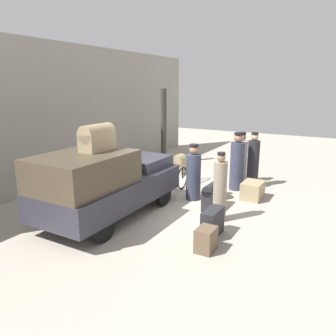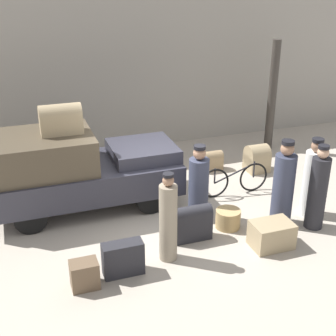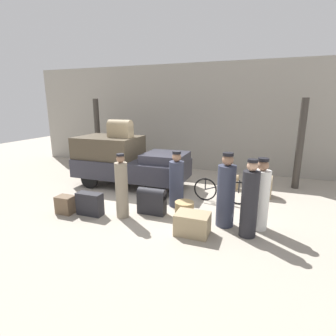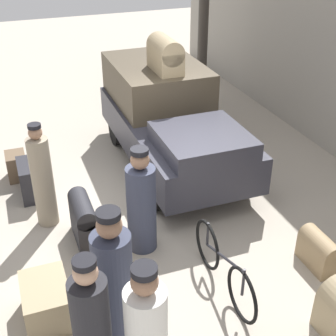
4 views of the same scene
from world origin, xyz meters
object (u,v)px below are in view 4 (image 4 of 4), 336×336
Objects in this scene: porter_carrying_trunk at (43,179)px; suitcase_small_leather at (17,166)px; bicycle at (223,267)px; suitcase_black_upright at (319,250)px; truck at (169,116)px; wicker_basket at (111,263)px; porter_standing_middle at (141,205)px; conductor_in_dark_uniform at (93,336)px; trunk_large_brown at (47,301)px; trunk_umber_medium at (83,219)px; porter_lifting_near_truck at (114,287)px; suitcase_tan_flat at (28,180)px; trunk_on_truck_roof at (165,54)px.

porter_carrying_trunk is 3.50× the size of suitcase_small_leather.
suitcase_black_upright is (0.04, 1.42, -0.10)m from bicycle.
truck reaches higher than wicker_basket.
conductor_in_dark_uniform is at bearing -28.83° from porter_standing_middle.
suitcase_black_upright is at bearing 43.44° from suitcase_small_leather.
truck reaches higher than trunk_large_brown.
trunk_umber_medium reaches higher than wicker_basket.
trunk_umber_medium is at bearing -120.09° from suitcase_black_upright.
porter_lifting_near_truck is 3.53m from suitcase_tan_flat.
trunk_umber_medium is at bearing 151.32° from trunk_large_brown.
porter_carrying_trunk is (-2.57, -0.42, -0.04)m from porter_lifting_near_truck.
wicker_basket is at bearing -32.39° from trunk_on_truck_roof.
porter_lifting_near_truck is 1.12× the size of porter_standing_middle.
porter_carrying_trunk is 2.23× the size of trunk_umber_medium.
suitcase_tan_flat is at bearing 11.82° from suitcase_small_leather.
porter_lifting_near_truck is 2.60m from porter_carrying_trunk.
conductor_in_dark_uniform is 1.35m from trunk_large_brown.
wicker_basket is at bearing 161.34° from conductor_in_dark_uniform.
trunk_large_brown is at bearing -62.92° from wicker_basket.
porter_standing_middle is at bearing 48.15° from porter_carrying_trunk.
porter_standing_middle is 2.12× the size of trunk_large_brown.
conductor_in_dark_uniform is at bearing 3.69° from suitcase_tan_flat.
suitcase_tan_flat is 0.83× the size of trunk_on_truck_roof.
porter_standing_middle is at bearing 120.63° from trunk_large_brown.
trunk_umber_medium reaches higher than suitcase_black_upright.
truck is at bearing 170.80° from bicycle.
wicker_basket is at bearing -106.75° from suitcase_black_upright.
conductor_in_dark_uniform is 2.11× the size of trunk_on_truck_roof.
bicycle is at bearing 81.89° from trunk_large_brown.
suitcase_tan_flat is (-3.13, -2.09, -0.06)m from bicycle.
suitcase_tan_flat is 0.92× the size of trunk_umber_medium.
porter_carrying_trunk is 2.22× the size of trunk_large_brown.
wicker_basket is at bearing 11.76° from trunk_umber_medium.
porter_standing_middle is at bearing 35.38° from suitcase_tan_flat.
suitcase_small_leather is (-3.86, -3.66, -0.02)m from suitcase_black_upright.
porter_carrying_trunk is at bearing -157.21° from wicker_basket.
suitcase_small_leather is at bearing -162.63° from wicker_basket.
trunk_on_truck_roof reaches higher than wicker_basket.
trunk_umber_medium is at bearing 22.73° from suitcase_tan_flat.
suitcase_tan_flat is at bearing -78.43° from trunk_on_truck_roof.
conductor_in_dark_uniform reaches higher than suitcase_black_upright.
trunk_umber_medium is (-1.62, -1.46, 0.02)m from bicycle.
suitcase_tan_flat is (-3.44, -0.61, -0.51)m from porter_lifting_near_truck.
suitcase_small_leather is at bearing -149.87° from porter_standing_middle.
suitcase_tan_flat reaches higher than wicker_basket.
trunk_on_truck_roof is (-1.42, 2.47, 1.25)m from porter_carrying_trunk.
conductor_in_dark_uniform is at bearing -64.67° from bicycle.
trunk_on_truck_roof is at bearing 152.18° from conductor_in_dark_uniform.
porter_standing_middle is at bearing 125.68° from wicker_basket.
trunk_umber_medium is at bearing -44.59° from trunk_on_truck_roof.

